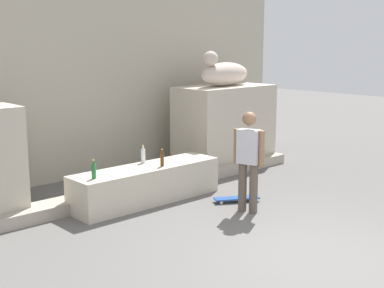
{
  "coord_description": "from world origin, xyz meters",
  "views": [
    {
      "loc": [
        -5.44,
        -3.61,
        2.77
      ],
      "look_at": [
        0.35,
        2.65,
        1.1
      ],
      "focal_mm": 48.93,
      "sensor_mm": 36.0,
      "label": 1
    }
  ],
  "objects_px": {
    "skateboard": "(237,198)",
    "bottle_clear": "(143,156)",
    "bottle_brown": "(162,159)",
    "skater": "(249,157)",
    "bottle_green": "(94,171)",
    "statue_reclining_right": "(224,73)"
  },
  "relations": [
    {
      "from": "skater",
      "to": "skateboard",
      "type": "distance_m",
      "value": 1.02
    },
    {
      "from": "statue_reclining_right",
      "to": "skateboard",
      "type": "distance_m",
      "value": 3.5
    },
    {
      "from": "skateboard",
      "to": "bottle_clear",
      "type": "height_order",
      "value": "bottle_clear"
    },
    {
      "from": "bottle_green",
      "to": "skateboard",
      "type": "bearing_deg",
      "value": -23.95
    },
    {
      "from": "bottle_green",
      "to": "bottle_clear",
      "type": "bearing_deg",
      "value": 15.6
    },
    {
      "from": "skater",
      "to": "bottle_clear",
      "type": "distance_m",
      "value": 1.99
    },
    {
      "from": "statue_reclining_right",
      "to": "bottle_brown",
      "type": "relative_size",
      "value": 5.45
    },
    {
      "from": "statue_reclining_right",
      "to": "bottle_clear",
      "type": "bearing_deg",
      "value": 6.13
    },
    {
      "from": "bottle_green",
      "to": "bottle_brown",
      "type": "bearing_deg",
      "value": -3.53
    },
    {
      "from": "skater",
      "to": "bottle_brown",
      "type": "distance_m",
      "value": 1.57
    },
    {
      "from": "bottle_green",
      "to": "bottle_clear",
      "type": "distance_m",
      "value": 1.3
    },
    {
      "from": "bottle_green",
      "to": "bottle_clear",
      "type": "xyz_separation_m",
      "value": [
        1.25,
        0.35,
        0.01
      ]
    },
    {
      "from": "skater",
      "to": "bottle_clear",
      "type": "xyz_separation_m",
      "value": [
        -0.75,
        1.84,
        -0.15
      ]
    },
    {
      "from": "statue_reclining_right",
      "to": "skateboard",
      "type": "relative_size",
      "value": 2.11
    },
    {
      "from": "skateboard",
      "to": "bottle_clear",
      "type": "xyz_separation_m",
      "value": [
        -1.01,
        1.36,
        0.7
      ]
    },
    {
      "from": "skateboard",
      "to": "bottle_clear",
      "type": "bearing_deg",
      "value": -22.96
    },
    {
      "from": "statue_reclining_right",
      "to": "bottle_clear",
      "type": "distance_m",
      "value": 3.28
    },
    {
      "from": "bottle_brown",
      "to": "skater",
      "type": "bearing_deg",
      "value": -64.74
    },
    {
      "from": "skateboard",
      "to": "bottle_green",
      "type": "xyz_separation_m",
      "value": [
        -2.27,
        1.01,
        0.7
      ]
    },
    {
      "from": "skateboard",
      "to": "bottle_brown",
      "type": "relative_size",
      "value": 2.59
    },
    {
      "from": "statue_reclining_right",
      "to": "bottle_green",
      "type": "bearing_deg",
      "value": 6.24
    },
    {
      "from": "bottle_green",
      "to": "bottle_brown",
      "type": "xyz_separation_m",
      "value": [
        1.34,
        -0.08,
        -0.0
      ]
    }
  ]
}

